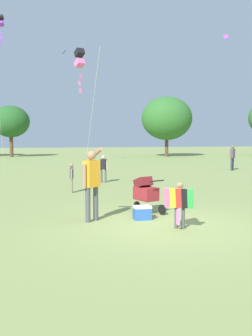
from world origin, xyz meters
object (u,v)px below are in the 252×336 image
person_red_shirt (232,156)px  person_couple_left (103,167)px  child_with_butterfly_kite (180,201)px  person_sitting_far (72,175)px  kite_adult_black (80,59)px  kite_orange_delta (1,24)px  stroller (146,192)px  cooler_box (142,213)px  person_adult_flyer (91,179)px

person_red_shirt → person_couple_left: person_red_shirt is taller
child_with_butterfly_kite → person_couple_left: person_couple_left is taller
child_with_butterfly_kite → person_sitting_far: bearing=109.8°
kite_adult_black → person_red_shirt: 14.36m
kite_adult_black → person_sitting_far: size_ratio=4.31×
kite_orange_delta → person_couple_left: 7.70m
stroller → person_red_shirt: size_ratio=0.70×
person_couple_left → cooler_box: 7.75m
stroller → person_couple_left: (-0.23, 7.03, 0.13)m
child_with_butterfly_kite → kite_adult_black: kite_adult_black is taller
person_adult_flyer → person_couple_left: size_ratio=1.49×
stroller → kite_orange_delta: 10.90m
person_adult_flyer → cooler_box: size_ratio=4.16×
person_adult_flyer → person_couple_left: 7.80m
kite_orange_delta → cooler_box: 11.54m
kite_adult_black → person_red_shirt: size_ratio=3.07×
kite_adult_black → cooler_box: kite_adult_black is taller
kite_orange_delta → person_sitting_far: bearing=-49.1°
child_with_butterfly_kite → person_red_shirt: (8.08, 13.23, 0.28)m
child_with_butterfly_kite → person_sitting_far: 6.43m
stroller → kite_orange_delta: (-4.65, 7.49, 6.42)m
person_adult_flyer → stroller: (1.57, 0.65, -0.47)m
person_adult_flyer → kite_orange_delta: bearing=110.7°
person_couple_left → person_sitting_far: bearing=-119.6°
kite_adult_black → person_adult_flyer: bearing=-88.1°
child_with_butterfly_kite → person_couple_left: 8.88m
person_adult_flyer → person_red_shirt: (10.00, 12.05, -0.15)m
stroller → kite_adult_black: size_ratio=0.23×
person_adult_flyer → person_couple_left: bearing=80.1°
stroller → cooler_box: stroller is taller
child_with_butterfly_kite → person_couple_left: bearing=93.7°
person_sitting_far → person_couple_left: bearing=60.4°
person_adult_flyer → person_couple_left: (1.34, 7.68, -0.34)m
person_sitting_far → cooler_box: bearing=-72.4°
person_adult_flyer → person_sitting_far: (-0.26, 4.88, -0.42)m
child_with_butterfly_kite → cooler_box: 1.37m
person_adult_flyer → person_red_shirt: person_adult_flyer is taller
person_adult_flyer → kite_adult_black: bearing=91.9°
kite_adult_black → kite_orange_delta: kite_orange_delta is taller
kite_adult_black → cooler_box: size_ratio=10.78×
child_with_butterfly_kite → kite_adult_black: bearing=118.8°
stroller → person_red_shirt: 14.18m
person_red_shirt → cooler_box: person_red_shirt is taller
person_red_shirt → stroller: bearing=-126.5°
stroller → kite_orange_delta: kite_orange_delta is taller
person_adult_flyer → person_sitting_far: bearing=93.1°
kite_adult_black → person_sitting_far: kite_adult_black is taller
stroller → person_couple_left: bearing=91.9°
stroller → person_couple_left: 7.03m
stroller → person_red_shirt: (8.43, 11.40, 0.32)m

